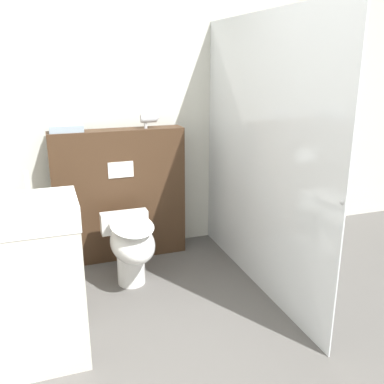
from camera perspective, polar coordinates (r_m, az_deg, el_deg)
The scene contains 7 objects.
wall_back at distance 4.08m, azimuth -5.79°, elevation 9.69°, with size 8.00×0.06×2.50m.
partition_panel at distance 3.94m, azimuth -9.56°, elevation -0.41°, with size 1.18×0.21×1.20m.
shower_glass at distance 3.34m, azimuth 8.93°, elevation 4.53°, with size 0.04×2.06×2.11m.
toilet at distance 3.47m, azimuth -8.11°, elevation -6.91°, with size 0.40×0.66×0.56m.
sink_vanity at distance 2.74m, azimuth -19.86°, elevation -11.31°, with size 0.52×0.45×1.17m.
hair_drier at distance 3.82m, azimuth -5.68°, elevation 9.69°, with size 0.17×0.07×0.12m.
folded_towel at distance 3.78m, azimuth -16.44°, elevation 8.14°, with size 0.28×0.18×0.06m.
Camera 1 is at (-0.95, -1.75, 1.78)m, focal length 40.00 mm.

